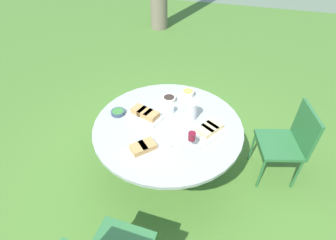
# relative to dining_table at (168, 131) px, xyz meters

# --- Properties ---
(ground_plane) EXTENTS (40.00, 40.00, 0.00)m
(ground_plane) POSITION_rel_dining_table_xyz_m (0.00, 0.00, -0.62)
(ground_plane) COLOR #4C7A2D
(dining_table) EXTENTS (1.45, 1.45, 0.71)m
(dining_table) POSITION_rel_dining_table_xyz_m (0.00, 0.00, 0.00)
(dining_table) COLOR #4C4C51
(dining_table) RESTS_ON ground_plane
(chair_near_right) EXTENTS (0.52, 0.53, 0.89)m
(chair_near_right) POSITION_rel_dining_table_xyz_m (1.19, 0.32, -0.10)
(chair_near_right) COLOR #2D6B38
(chair_near_right) RESTS_ON ground_plane
(water_pitcher) EXTENTS (0.12, 0.11, 0.19)m
(water_pitcher) POSITION_rel_dining_table_xyz_m (0.19, 0.17, 0.18)
(water_pitcher) COLOR silver
(water_pitcher) RESTS_ON dining_table
(wine_glass) EXTENTS (0.07, 0.07, 0.16)m
(wine_glass) POSITION_rel_dining_table_xyz_m (0.28, -0.22, 0.20)
(wine_glass) COLOR silver
(wine_glass) RESTS_ON dining_table
(platter_bread_main) EXTENTS (0.39, 0.40, 0.07)m
(platter_bread_main) POSITION_rel_dining_table_xyz_m (-0.10, -0.37, 0.11)
(platter_bread_main) COLOR white
(platter_bread_main) RESTS_ON dining_table
(platter_charcuterie) EXTENTS (0.39, 0.29, 0.08)m
(platter_charcuterie) POSITION_rel_dining_table_xyz_m (-0.25, 0.05, 0.12)
(platter_charcuterie) COLOR white
(platter_charcuterie) RESTS_ON dining_table
(platter_sandwich_side) EXTENTS (0.35, 0.38, 0.07)m
(platter_sandwich_side) POSITION_rel_dining_table_xyz_m (0.40, 0.01, 0.12)
(platter_sandwich_side) COLOR white
(platter_sandwich_side) RESTS_ON dining_table
(bowl_fries) EXTENTS (0.14, 0.14, 0.06)m
(bowl_fries) POSITION_rel_dining_table_xyz_m (0.07, 0.54, 0.12)
(bowl_fries) COLOR beige
(bowl_fries) RESTS_ON dining_table
(bowl_salad) EXTENTS (0.14, 0.14, 0.04)m
(bowl_salad) POSITION_rel_dining_table_xyz_m (-0.54, 0.02, 0.11)
(bowl_salad) COLOR #334256
(bowl_salad) RESTS_ON dining_table
(bowl_olives) EXTENTS (0.14, 0.14, 0.05)m
(bowl_olives) POSITION_rel_dining_table_xyz_m (-0.10, 0.38, 0.11)
(bowl_olives) COLOR beige
(bowl_olives) RESTS_ON dining_table
(cup_water_near) EXTENTS (0.08, 0.08, 0.08)m
(cup_water_near) POSITION_rel_dining_table_xyz_m (-0.03, 0.20, 0.13)
(cup_water_near) COLOR silver
(cup_water_near) RESTS_ON dining_table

